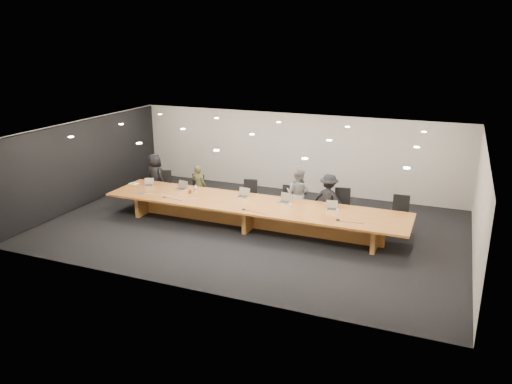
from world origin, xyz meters
TOP-DOWN VIEW (x-y plane):
  - ground at (0.00, 0.00)m, footprint 12.00×12.00m
  - back_wall at (0.00, 4.00)m, footprint 12.00×0.02m
  - left_wall_panel at (-5.94, 0.00)m, footprint 0.08×7.84m
  - conference_table at (0.00, 0.00)m, footprint 9.00×1.80m
  - chair_far_left at (-3.75, 1.20)m, footprint 0.66×0.66m
  - chair_left at (-2.54, 1.24)m, footprint 0.52×0.52m
  - chair_mid_left at (-0.60, 1.22)m, footprint 0.63×0.63m
  - chair_mid_right at (0.67, 1.20)m, footprint 0.54×0.54m
  - chair_right at (2.37, 1.21)m, footprint 0.65×0.65m
  - chair_far_right at (4.04, 1.17)m, footprint 0.59×0.59m
  - person_a at (-4.11, 1.25)m, footprint 0.90×0.73m
  - person_b at (-2.37, 1.13)m, footprint 0.53×0.36m
  - person_c at (1.01, 1.20)m, footprint 0.86×0.71m
  - person_d at (1.97, 1.16)m, footprint 1.06×0.72m
  - laptop_a at (-3.78, 0.36)m, footprint 0.36×0.32m
  - laptop_b at (-2.61, 0.37)m, footprint 0.39×0.32m
  - laptop_c at (-0.48, 0.41)m, footprint 0.37×0.28m
  - laptop_d at (0.85, 0.39)m, footprint 0.39×0.31m
  - laptop_e at (2.28, 0.32)m, footprint 0.35×0.28m
  - water_bottle at (-2.00, 0.26)m, footprint 0.09×0.09m
  - amber_mug at (-2.12, 0.13)m, footprint 0.10×0.10m
  - paper_cup_near at (1.13, 0.13)m, footprint 0.08×0.08m
  - paper_cup_far at (2.49, 0.18)m, footprint 0.09×0.09m
  - notepad at (-4.35, 0.35)m, footprint 0.30×0.25m
  - lime_gadget at (-4.36, 0.33)m, footprint 0.14×0.08m
  - av_box at (-3.53, -0.41)m, footprint 0.24×0.21m
  - mic_left at (-2.64, -0.51)m, footprint 0.11×0.11m
  - mic_center at (0.00, -0.62)m, footprint 0.13×0.13m
  - mic_right at (2.63, -0.43)m, footprint 0.16×0.16m

SIDE VIEW (x-z plane):
  - ground at x=0.00m, z-range 0.00..0.00m
  - chair_mid_right at x=0.67m, z-range 0.00..1.00m
  - chair_left at x=-2.54m, z-range 0.00..1.01m
  - chair_far_left at x=-3.75m, z-range 0.00..1.03m
  - conference_table at x=0.00m, z-range 0.15..0.90m
  - chair_mid_left at x=-0.60m, z-range 0.00..1.05m
  - chair_far_right at x=4.04m, z-range 0.00..1.10m
  - chair_right at x=2.37m, z-range 0.00..1.11m
  - person_b at x=-2.37m, z-range 0.00..1.39m
  - notepad at x=-4.35m, z-range 0.75..0.77m
  - person_d at x=1.97m, z-range 0.00..1.53m
  - mic_left at x=-2.64m, z-range 0.75..0.78m
  - av_box at x=-3.53m, z-range 0.75..0.78m
  - mic_center at x=0.00m, z-range 0.75..0.78m
  - mic_right at x=2.63m, z-range 0.75..0.78m
  - lime_gadget at x=-4.36m, z-range 0.77..0.79m
  - paper_cup_near at x=1.13m, z-range 0.75..0.83m
  - paper_cup_far at x=2.49m, z-range 0.75..0.83m
  - person_a at x=-4.11m, z-range 0.00..1.59m
  - person_c at x=1.01m, z-range 0.00..1.60m
  - amber_mug at x=-2.12m, z-range 0.75..0.86m
  - water_bottle at x=-2.00m, z-range 0.75..0.97m
  - laptop_a at x=-3.78m, z-range 0.75..0.99m
  - laptop_e at x=2.28m, z-range 0.75..1.00m
  - laptop_c at x=-0.48m, z-range 0.75..1.02m
  - laptop_b at x=-2.61m, z-range 0.75..1.02m
  - laptop_d at x=0.85m, z-range 0.75..1.03m
  - left_wall_panel at x=-5.94m, z-range 0.00..2.74m
  - back_wall at x=0.00m, z-range 0.00..2.80m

